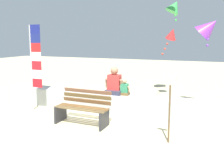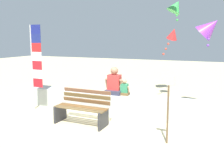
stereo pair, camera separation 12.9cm
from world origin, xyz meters
TOP-DOWN VIEW (x-y plane):
  - ground_plane at (0.00, 0.00)m, footprint 40.00×40.00m
  - seawall_ledge at (0.00, 0.94)m, footprint 6.79×0.58m
  - park_bench at (-0.10, -0.25)m, footprint 1.45×0.63m
  - person_adult at (0.34, 0.91)m, footprint 0.54×0.39m
  - person_child at (0.66, 0.91)m, footprint 0.31×0.23m
  - flag_banner at (-2.07, 0.29)m, footprint 0.40×0.05m
  - kite_red at (1.61, 3.37)m, footprint 0.64×0.65m
  - kite_green at (1.57, 4.13)m, footprint 0.84×0.77m
  - kite_purple at (2.86, 2.33)m, footprint 0.86×0.67m
  - sign_post at (2.20, -0.60)m, footprint 0.24×0.04m

SIDE VIEW (x-z plane):
  - ground_plane at x=0.00m, z-range 0.00..0.00m
  - seawall_ledge at x=0.00m, z-range 0.00..0.59m
  - park_bench at x=-0.10m, z-range -0.03..0.85m
  - person_child at x=0.66m, z-range 0.54..1.02m
  - sign_post at x=2.20m, z-range 0.12..1.58m
  - person_adult at x=0.34m, z-range 0.50..1.32m
  - flag_banner at x=-2.07m, z-range 0.23..2.89m
  - kite_red at x=1.61m, z-range 1.90..2.91m
  - kite_purple at x=2.86m, z-range 2.08..3.08m
  - kite_green at x=1.57m, z-range 3.02..3.93m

